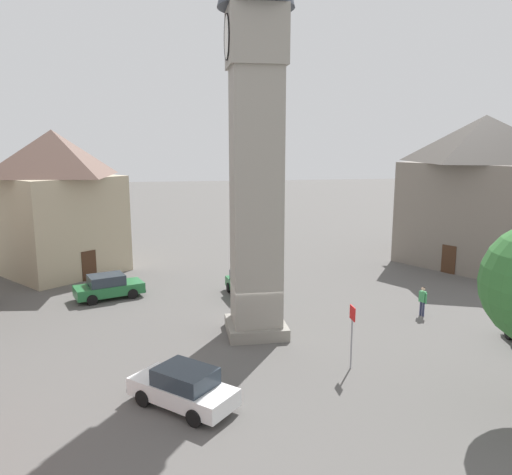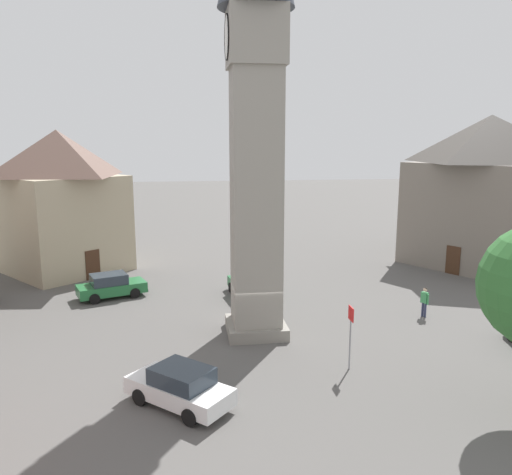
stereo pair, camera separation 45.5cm
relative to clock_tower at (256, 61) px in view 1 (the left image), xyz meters
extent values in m
plane|color=#565451|center=(0.00, 0.00, -13.28)|extent=(200.00, 200.00, 0.00)
cube|color=gray|center=(0.00, 0.00, -12.98)|extent=(2.94, 2.94, 0.60)
cube|color=gray|center=(0.00, 0.00, -6.48)|extent=(2.35, 2.35, 12.40)
cube|color=gray|center=(0.00, 0.00, 1.01)|extent=(2.63, 2.63, 2.58)
cylinder|color=white|center=(0.00, 1.35, 1.01)|extent=(1.97, 0.04, 1.97)
torus|color=black|center=(0.00, 1.36, 1.01)|extent=(2.03, 0.06, 2.03)
cube|color=black|center=(0.00, 1.39, 1.23)|extent=(0.05, 0.02, 0.55)
cube|color=black|center=(0.30, 1.39, 1.01)|extent=(0.75, 0.02, 0.04)
cylinder|color=white|center=(0.00, -1.35, 1.01)|extent=(1.97, 0.04, 1.97)
torus|color=black|center=(0.00, -1.36, 1.01)|extent=(2.03, 0.06, 2.03)
cube|color=#236B38|center=(-6.11, 0.36, -12.69)|extent=(4.32, 2.32, 0.64)
cube|color=#28333D|center=(-6.25, 0.34, -12.07)|extent=(2.32, 1.87, 0.64)
cylinder|color=black|center=(-5.02, 1.34, -12.96)|extent=(0.67, 0.32, 0.64)
cylinder|color=black|center=(-4.77, -0.24, -12.96)|extent=(0.67, 0.32, 0.64)
cylinder|color=black|center=(-7.45, 0.96, -12.96)|extent=(0.67, 0.32, 0.64)
cylinder|color=black|center=(-7.20, -0.62, -12.96)|extent=(0.67, 0.32, 0.64)
cube|color=black|center=(-4.11, 0.68, -12.91)|extent=(0.38, 1.66, 0.16)
cube|color=#236B38|center=(-7.13, -8.12, -12.69)|extent=(3.04, 4.44, 0.64)
cube|color=#28333D|center=(-7.07, -8.26, -12.07)|extent=(2.20, 2.51, 0.64)
cylinder|color=black|center=(-8.31, -7.25, -12.96)|extent=(0.43, 0.68, 0.64)
cylinder|color=black|center=(-6.81, -6.69, -12.96)|extent=(0.43, 0.68, 0.64)
cylinder|color=black|center=(-7.44, -9.56, -12.96)|extent=(0.43, 0.68, 0.64)
cylinder|color=black|center=(-5.94, -8.99, -12.96)|extent=(0.43, 0.68, 0.64)
cube|color=black|center=(-7.84, -6.23, -12.91)|extent=(1.60, 0.70, 0.16)
cylinder|color=black|center=(2.79, 12.25, -12.96)|extent=(0.67, 0.34, 0.64)
cube|color=white|center=(6.69, -3.81, -12.69)|extent=(4.01, 4.18, 0.64)
cube|color=#28333D|center=(6.79, -3.69, -12.07)|extent=(2.57, 2.60, 0.64)
cylinder|color=black|center=(6.46, -5.25, -12.96)|extent=(0.59, 0.62, 0.64)
cylinder|color=black|center=(5.27, -4.18, -12.96)|extent=(0.59, 0.62, 0.64)
cylinder|color=black|center=(8.11, -3.43, -12.96)|extent=(0.59, 0.62, 0.64)
cylinder|color=black|center=(6.93, -2.36, -12.96)|extent=(0.59, 0.62, 0.64)
cube|color=black|center=(5.33, -5.30, -12.91)|extent=(1.31, 1.21, 0.16)
cylinder|color=#2D3351|center=(-0.99, 9.65, -12.87)|extent=(0.13, 0.13, 0.82)
cylinder|color=#2D3351|center=(-1.16, 9.58, -12.87)|extent=(0.13, 0.13, 0.82)
cube|color=#3F9959|center=(-1.08, 9.61, -12.16)|extent=(0.42, 0.34, 0.60)
cylinder|color=#3F9959|center=(-0.86, 9.70, -12.21)|extent=(0.09, 0.09, 0.60)
cylinder|color=#3F9959|center=(-1.30, 9.53, -12.21)|extent=(0.09, 0.09, 0.60)
sphere|color=beige|center=(-1.08, 9.61, -11.71)|extent=(0.22, 0.22, 0.22)
sphere|color=black|center=(-1.08, 9.62, -11.69)|extent=(0.20, 0.20, 0.20)
cube|color=slate|center=(-11.45, 19.37, -9.26)|extent=(12.71, 11.94, 8.03)
pyramid|color=#47423D|center=(-11.45, 19.37, -3.46)|extent=(13.34, 12.54, 3.56)
cube|color=#422819|center=(-9.43, 15.95, -12.23)|extent=(0.99, 0.63, 2.10)
cube|color=tan|center=(-14.68, -12.59, -9.70)|extent=(10.73, 10.68, 7.16)
pyramid|color=brown|center=(-14.68, -12.59, -4.46)|extent=(11.26, 11.21, 3.32)
cube|color=#422819|center=(-11.70, -10.03, -12.23)|extent=(0.78, 0.89, 2.10)
cylinder|color=gray|center=(4.66, 3.39, -12.18)|extent=(0.07, 0.07, 2.20)
cube|color=red|center=(4.66, 3.39, -10.78)|extent=(0.60, 0.04, 0.60)
camera|label=1|loc=(23.94, -3.82, -3.63)|focal=35.16mm
camera|label=2|loc=(24.01, -3.37, -3.63)|focal=35.16mm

